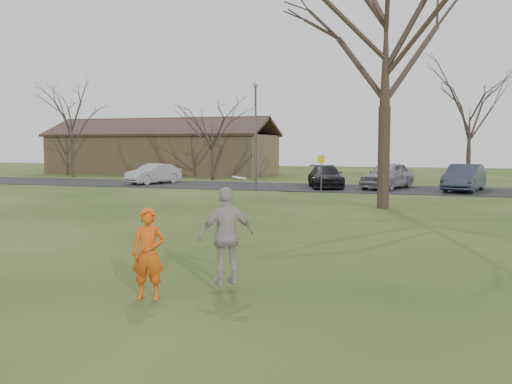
% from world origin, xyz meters
% --- Properties ---
extents(ground, '(120.00, 120.00, 0.00)m').
position_xyz_m(ground, '(0.00, 0.00, 0.00)').
color(ground, '#1E380F').
rests_on(ground, ground).
extents(parking_strip, '(62.00, 6.50, 0.04)m').
position_xyz_m(parking_strip, '(0.00, 25.00, 0.02)').
color(parking_strip, black).
rests_on(parking_strip, ground).
extents(player_defender, '(0.64, 0.49, 1.56)m').
position_xyz_m(player_defender, '(-0.52, -0.34, 0.78)').
color(player_defender, '#D75411').
rests_on(player_defender, ground).
extents(car_1, '(2.62, 4.28, 1.33)m').
position_xyz_m(car_1, '(-13.95, 24.83, 0.71)').
color(car_1, '#A1A2A7').
rests_on(car_1, parking_strip).
extents(car_3, '(3.18, 5.00, 1.35)m').
position_xyz_m(car_3, '(-2.34, 25.00, 0.71)').
color(car_3, black).
rests_on(car_3, parking_strip).
extents(car_4, '(3.24, 4.99, 1.58)m').
position_xyz_m(car_4, '(1.33, 25.37, 0.83)').
color(car_4, gray).
rests_on(car_4, parking_strip).
extents(car_5, '(2.63, 4.86, 1.52)m').
position_xyz_m(car_5, '(5.57, 24.67, 0.80)').
color(car_5, '#2F3647').
rests_on(car_5, parking_strip).
extents(catching_play, '(1.06, 0.97, 1.94)m').
position_xyz_m(catching_play, '(0.59, 0.51, 1.01)').
color(catching_play, '#B3A4A0').
rests_on(catching_play, ground).
extents(building, '(20.60, 8.50, 5.14)m').
position_xyz_m(building, '(-20.00, 38.00, 1.93)').
color(building, '#8C6D4C').
rests_on(building, ground).
extents(lamp_post, '(0.34, 0.34, 6.27)m').
position_xyz_m(lamp_post, '(-6.00, 22.50, 3.97)').
color(lamp_post, '#47474C').
rests_on(lamp_post, ground).
extents(sign_yellow, '(0.35, 0.35, 2.08)m').
position_xyz_m(sign_yellow, '(-2.00, 22.00, 1.45)').
color(sign_yellow, '#47474C').
rests_on(sign_yellow, ground).
extents(big_tree, '(9.00, 9.00, 14.00)m').
position_xyz_m(big_tree, '(2.00, 15.00, 7.00)').
color(big_tree, '#352821').
rests_on(big_tree, ground).
extents(small_tree_row, '(55.00, 5.90, 8.50)m').
position_xyz_m(small_tree_row, '(4.38, 30.06, 3.89)').
color(small_tree_row, '#352821').
rests_on(small_tree_row, ground).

